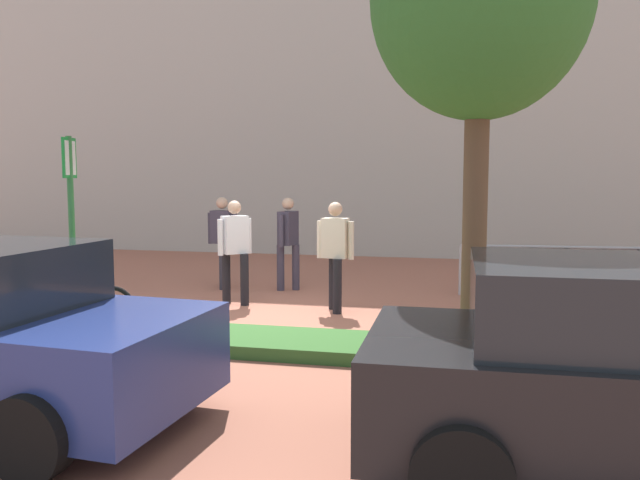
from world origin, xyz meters
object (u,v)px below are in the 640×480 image
at_px(parking_sign_post, 71,208).
at_px(person_suited_dark, 222,236).
at_px(person_suited_navy, 288,238).
at_px(bike_rack_cluster, 566,272).
at_px(person_shirt_white, 235,245).
at_px(tree_sidewalk, 480,1).
at_px(bollard_steel, 463,270).
at_px(person_shirt_blue, 335,249).
at_px(bike_at_sign, 80,307).

distance_m(parking_sign_post, person_suited_dark, 4.05).
relative_size(person_suited_dark, person_suited_navy, 1.00).
distance_m(bike_rack_cluster, person_shirt_white, 6.14).
height_order(tree_sidewalk, bollard_steel, tree_sidewalk).
bearing_deg(person_shirt_white, person_shirt_blue, -5.93).
bearing_deg(tree_sidewalk, parking_sign_post, -178.84).
distance_m(tree_sidewalk, person_shirt_white, 5.44).
bearing_deg(bike_rack_cluster, tree_sidewalk, -109.26).
xyz_separation_m(parking_sign_post, bike_at_sign, (-0.09, 0.24, -1.37)).
relative_size(person_shirt_blue, person_shirt_white, 1.00).
distance_m(tree_sidewalk, bike_rack_cluster, 6.46).
distance_m(bollard_steel, person_shirt_blue, 2.77).
height_order(bike_rack_cluster, person_shirt_white, person_shirt_white).
height_order(bike_at_sign, bike_rack_cluster, bike_at_sign).
height_order(person_shirt_blue, person_suited_dark, same).
xyz_separation_m(bike_at_sign, bike_rack_cluster, (6.95, 4.86, -0.00)).
xyz_separation_m(bollard_steel, person_shirt_blue, (-1.96, -1.88, 0.53)).
bearing_deg(person_suited_navy, person_shirt_blue, -53.53).
xyz_separation_m(bike_rack_cluster, person_shirt_white, (-5.53, -2.59, 0.64)).
bearing_deg(bike_at_sign, person_suited_dark, 80.19).
xyz_separation_m(bike_at_sign, person_suited_navy, (1.91, 3.74, 0.63)).
relative_size(tree_sidewalk, parking_sign_post, 2.06).
height_order(person_shirt_white, person_suited_dark, same).
distance_m(bike_at_sign, bike_rack_cluster, 8.48).
bearing_deg(bollard_steel, tree_sidewalk, -88.47).
bearing_deg(tree_sidewalk, person_suited_navy, 130.30).
height_order(bike_at_sign, person_suited_navy, person_suited_navy).
bearing_deg(bollard_steel, person_suited_navy, -175.73).
distance_m(parking_sign_post, bollard_steel, 6.66).
relative_size(bike_at_sign, bollard_steel, 1.87).
distance_m(parking_sign_post, person_shirt_white, 2.93).
bearing_deg(bike_rack_cluster, person_suited_navy, -167.39).
relative_size(tree_sidewalk, bollard_steel, 6.04).
bearing_deg(parking_sign_post, person_shirt_white, 62.24).
relative_size(tree_sidewalk, bike_rack_cluster, 1.70).
bearing_deg(bollard_steel, person_suited_dark, -176.56).
bearing_deg(bollard_steel, parking_sign_post, -139.88).
height_order(person_suited_dark, person_suited_navy, same).
xyz_separation_m(person_shirt_blue, person_suited_dark, (-2.49, 1.61, 0.00)).
bearing_deg(person_suited_navy, tree_sidewalk, -49.70).
height_order(bike_rack_cluster, bollard_steel, bollard_steel).
height_order(parking_sign_post, bike_at_sign, parking_sign_post).
relative_size(bike_rack_cluster, person_shirt_white, 1.86).
height_order(bike_at_sign, bollard_steel, bollard_steel).
distance_m(bollard_steel, person_suited_dark, 4.49).
bearing_deg(person_suited_dark, person_shirt_white, -61.78).
bearing_deg(person_suited_navy, person_suited_dark, -178.61).
bearing_deg(parking_sign_post, tree_sidewalk, 1.16).
bearing_deg(person_suited_navy, bollard_steel, 4.27).
bearing_deg(person_shirt_white, bike_at_sign, -121.83).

